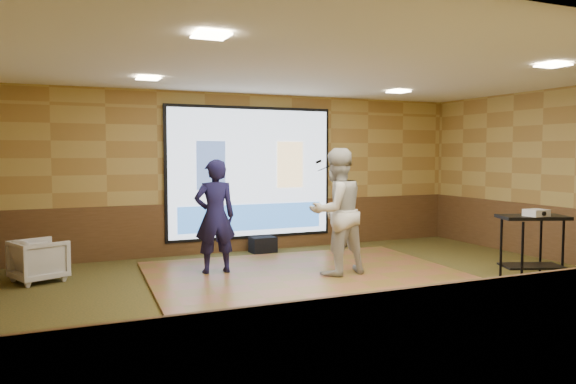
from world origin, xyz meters
name	(u,v)px	position (x,y,z in m)	size (l,w,h in m)	color
ground	(338,290)	(0.00, 0.00, 0.00)	(9.00, 9.00, 0.00)	#2B3A1A
room_shell	(339,137)	(0.00, 0.00, 2.09)	(9.04, 7.04, 3.02)	#B09449
wainscot_back	(251,226)	(0.00, 3.48, 0.47)	(9.00, 0.04, 0.95)	#4A3018
wainscot_front	(551,329)	(0.00, -3.48, 0.47)	(9.00, 0.04, 0.95)	#4A3018
wainscot_right	(572,236)	(4.48, 0.00, 0.47)	(0.04, 7.00, 0.95)	#4A3018
projector_screen	(251,174)	(0.00, 3.44, 1.47)	(3.32, 0.06, 2.52)	black
downlight_nw	(148,78)	(-2.20, 1.80, 2.97)	(0.32, 0.32, 0.02)	beige
downlight_ne	(398,92)	(2.20, 1.80, 2.97)	(0.32, 0.32, 0.02)	beige
downlight_sw	(211,35)	(-2.20, -1.50, 2.97)	(0.32, 0.32, 0.02)	beige
downlight_se	(553,65)	(2.20, -1.50, 2.97)	(0.32, 0.32, 0.02)	beige
dance_floor	(305,274)	(0.00, 1.03, 0.02)	(4.69, 3.57, 0.03)	brown
player_left	(215,216)	(-1.25, 1.65, 0.91)	(0.64, 0.42, 1.75)	#16143F
player_right	(336,212)	(0.40, 0.78, 0.99)	(0.93, 0.73, 1.92)	beige
av_table	(532,236)	(2.78, -0.73, 0.69)	(0.93, 0.49, 0.98)	black
projector	(536,213)	(2.74, -0.82, 1.03)	(0.29, 0.25, 0.10)	silver
mic_stand	(338,222)	(1.73, 3.15, 0.49)	(0.69, 0.28, 1.75)	black
banquet_chair	(39,260)	(-3.74, 2.24, 0.31)	(0.67, 0.69, 0.63)	gray
duffel_bag	(263,245)	(0.13, 3.16, 0.15)	(0.47, 0.32, 0.29)	black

